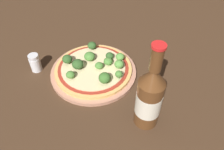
{
  "coord_description": "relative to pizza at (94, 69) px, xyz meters",
  "views": [
    {
      "loc": [
        0.49,
        -0.13,
        0.49
      ],
      "look_at": [
        0.08,
        0.03,
        0.06
      ],
      "focal_mm": 35.0,
      "sensor_mm": 36.0,
      "label": 1
    }
  ],
  "objects": [
    {
      "name": "broccoli_floret_2",
      "position": [
        0.08,
        0.01,
        0.02
      ],
      "size": [
        0.04,
        0.04,
        0.03
      ],
      "color": "#6B8E51",
      "rests_on": "pizza"
    },
    {
      "name": "ground_plane",
      "position": [
        0.01,
        -0.0,
        -0.02
      ],
      "size": [
        3.0,
        3.0,
        0.0
      ],
      "primitive_type": "plane",
      "color": "#3D2819"
    },
    {
      "name": "plate",
      "position": [
        0.0,
        -0.0,
        -0.01
      ],
      "size": [
        0.27,
        0.27,
        0.01
      ],
      "color": "tan",
      "rests_on": "ground_plane"
    },
    {
      "name": "broccoli_floret_5",
      "position": [
        -0.02,
        0.06,
        0.02
      ],
      "size": [
        0.03,
        0.03,
        0.02
      ],
      "color": "#6B8E51",
      "rests_on": "pizza"
    },
    {
      "name": "broccoli_floret_6",
      "position": [
        -0.09,
        0.02,
        0.02
      ],
      "size": [
        0.03,
        0.03,
        0.03
      ],
      "color": "#6B8E51",
      "rests_on": "pizza"
    },
    {
      "name": "broccoli_floret_1",
      "position": [
        -0.04,
        -0.0,
        0.02
      ],
      "size": [
        0.04,
        0.04,
        0.03
      ],
      "color": "#6B8E51",
      "rests_on": "pizza"
    },
    {
      "name": "broccoli_floret_8",
      "position": [
        -0.01,
        -0.05,
        0.03
      ],
      "size": [
        0.04,
        0.04,
        0.03
      ],
      "color": "#6B8E51",
      "rests_on": "pizza"
    },
    {
      "name": "broccoli_floret_7",
      "position": [
        -0.0,
        0.09,
        0.02
      ],
      "size": [
        0.03,
        0.03,
        0.03
      ],
      "color": "#6B8E51",
      "rests_on": "pizza"
    },
    {
      "name": "broccoli_floret_11",
      "position": [
        0.02,
        -0.08,
        0.02
      ],
      "size": [
        0.03,
        0.03,
        0.02
      ],
      "color": "#6B8E51",
      "rests_on": "pizza"
    },
    {
      "name": "broccoli_floret_3",
      "position": [
        0.04,
        0.07,
        0.02
      ],
      "size": [
        0.03,
        0.03,
        0.03
      ],
      "color": "#6B8E51",
      "rests_on": "pizza"
    },
    {
      "name": "broccoli_floret_10",
      "position": [
        0.01,
        0.05,
        0.02
      ],
      "size": [
        0.03,
        0.03,
        0.02
      ],
      "color": "#6B8E51",
      "rests_on": "pizza"
    },
    {
      "name": "pepper_shaker",
      "position": [
        -0.08,
        -0.17,
        0.01
      ],
      "size": [
        0.03,
        0.03,
        0.06
      ],
      "color": "silver",
      "rests_on": "ground_plane"
    },
    {
      "name": "broccoli_floret_9",
      "position": [
        0.07,
        0.06,
        0.02
      ],
      "size": [
        0.02,
        0.02,
        0.03
      ],
      "color": "#6B8E51",
      "rests_on": "pizza"
    },
    {
      "name": "broccoli_floret_4",
      "position": [
        0.01,
        0.01,
        0.02
      ],
      "size": [
        0.03,
        0.03,
        0.02
      ],
      "color": "#6B8E51",
      "rests_on": "pizza"
    },
    {
      "name": "pizza",
      "position": [
        0.0,
        0.0,
        0.0
      ],
      "size": [
        0.24,
        0.24,
        0.01
      ],
      "color": "tan",
      "rests_on": "plate"
    },
    {
      "name": "beer_bottle",
      "position": [
        0.22,
        0.07,
        0.07
      ],
      "size": [
        0.06,
        0.06,
        0.25
      ],
      "color": "#563319",
      "rests_on": "ground_plane"
    },
    {
      "name": "broccoli_floret_0",
      "position": [
        -0.05,
        -0.07,
        0.02
      ],
      "size": [
        0.03,
        0.03,
        0.03
      ],
      "color": "#6B8E51",
      "rests_on": "pizza"
    }
  ]
}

